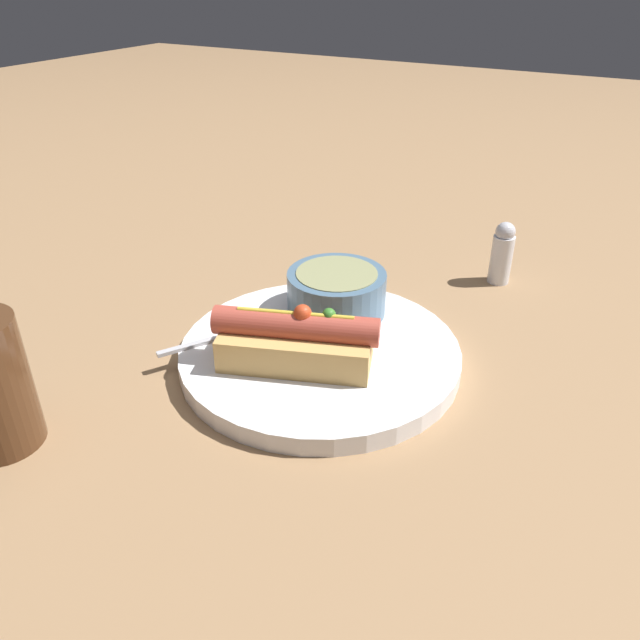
% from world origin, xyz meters
% --- Properties ---
extents(ground_plane, '(4.00, 4.00, 0.00)m').
position_xyz_m(ground_plane, '(0.00, 0.00, 0.00)').
color(ground_plane, '#93704C').
extents(dinner_plate, '(0.29, 0.29, 0.02)m').
position_xyz_m(dinner_plate, '(0.00, 0.00, 0.01)').
color(dinner_plate, white).
rests_on(dinner_plate, ground_plane).
extents(hot_dog, '(0.16, 0.11, 0.06)m').
position_xyz_m(hot_dog, '(-0.01, -0.04, 0.04)').
color(hot_dog, tan).
rests_on(hot_dog, dinner_plate).
extents(soup_bowl, '(0.11, 0.11, 0.05)m').
position_xyz_m(soup_bowl, '(-0.02, 0.07, 0.05)').
color(soup_bowl, slate).
rests_on(soup_bowl, dinner_plate).
extents(spoon, '(0.10, 0.14, 0.01)m').
position_xyz_m(spoon, '(-0.07, 0.00, 0.02)').
color(spoon, '#B7B7BC').
rests_on(spoon, dinner_plate).
extents(salt_shaker, '(0.03, 0.03, 0.08)m').
position_xyz_m(salt_shaker, '(0.11, 0.27, 0.04)').
color(salt_shaker, silver).
rests_on(salt_shaker, ground_plane).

